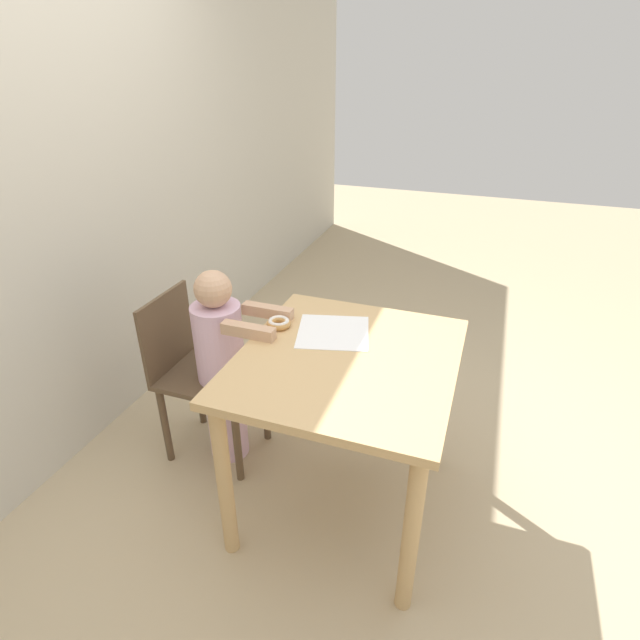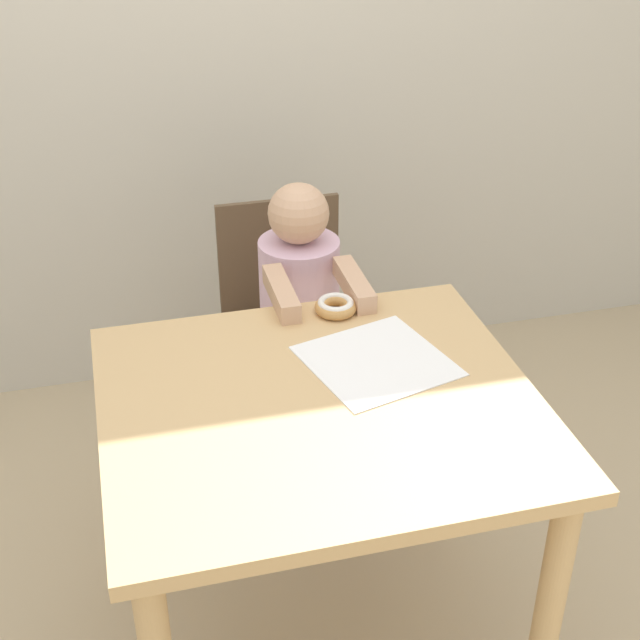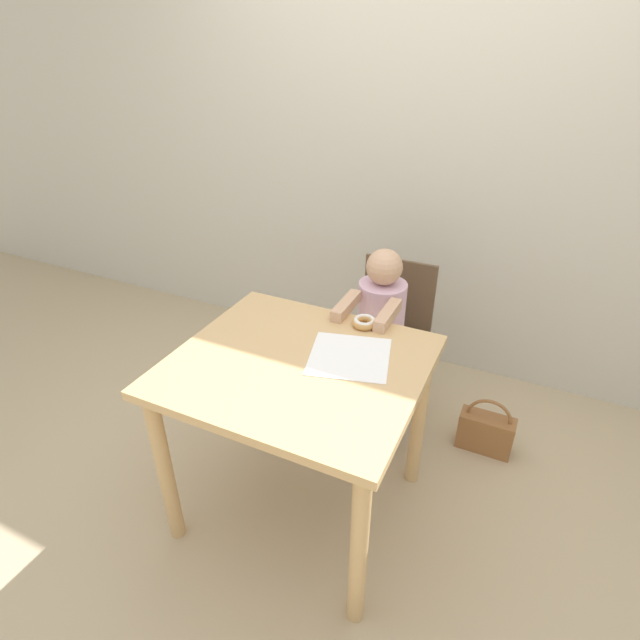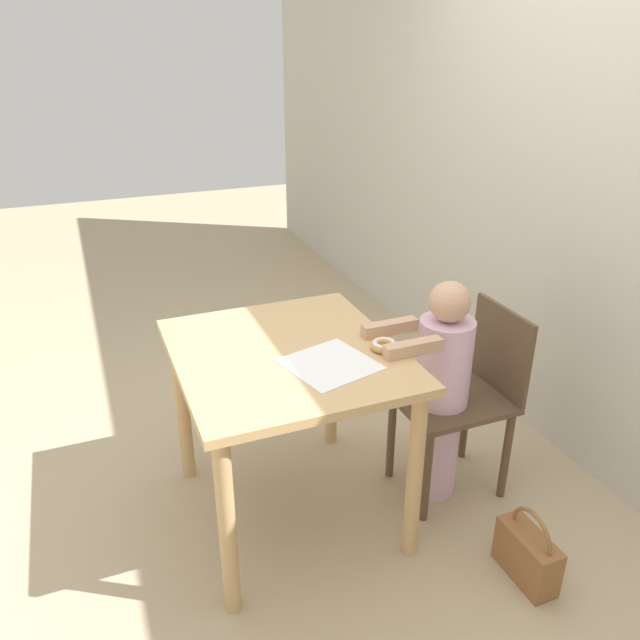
% 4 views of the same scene
% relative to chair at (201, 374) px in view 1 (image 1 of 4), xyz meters
% --- Properties ---
extents(ground_plane, '(12.00, 12.00, 0.00)m').
position_rel_chair_xyz_m(ground_plane, '(-0.11, -0.76, -0.45)').
color(ground_plane, tan).
extents(wall_back, '(8.00, 0.05, 2.50)m').
position_rel_chair_xyz_m(wall_back, '(-0.11, 0.63, 0.80)').
color(wall_back, beige).
rests_on(wall_back, ground_plane).
extents(dining_table, '(0.92, 0.83, 0.77)m').
position_rel_chair_xyz_m(dining_table, '(-0.11, -0.76, 0.20)').
color(dining_table, tan).
rests_on(dining_table, ground_plane).
extents(chair, '(0.37, 0.46, 0.84)m').
position_rel_chair_xyz_m(chair, '(0.00, 0.00, 0.00)').
color(chair, brown).
rests_on(chair, ground_plane).
extents(child_figure, '(0.24, 0.44, 0.99)m').
position_rel_chair_xyz_m(child_figure, '(0.00, -0.12, 0.06)').
color(child_figure, silver).
rests_on(child_figure, ground_plane).
extents(donut, '(0.10, 0.10, 0.04)m').
position_rel_chair_xyz_m(donut, '(0.02, -0.41, 0.34)').
color(donut, tan).
rests_on(donut, dining_table).
extents(napkin, '(0.36, 0.36, 0.00)m').
position_rel_chair_xyz_m(napkin, '(0.05, -0.65, 0.32)').
color(napkin, white).
rests_on(napkin, dining_table).
extents(handbag, '(0.26, 0.11, 0.30)m').
position_rel_chair_xyz_m(handbag, '(0.56, -0.06, -0.33)').
color(handbag, brown).
rests_on(handbag, ground_plane).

